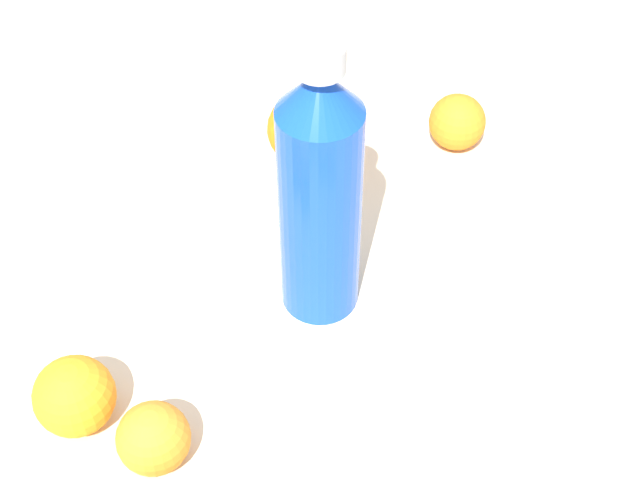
% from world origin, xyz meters
% --- Properties ---
extents(ground_plane, '(2.40, 2.40, 0.00)m').
position_xyz_m(ground_plane, '(0.00, 0.00, 0.00)').
color(ground_plane, beige).
extents(water_bottle, '(0.07, 0.07, 0.29)m').
position_xyz_m(water_bottle, '(0.01, 0.04, 0.14)').
color(water_bottle, blue).
rests_on(water_bottle, ground_plane).
extents(orange_0, '(0.07, 0.07, 0.07)m').
position_xyz_m(orange_0, '(0.12, -0.19, 0.04)').
color(orange_0, orange).
rests_on(orange_0, ground_plane).
extents(orange_2, '(0.06, 0.06, 0.06)m').
position_xyz_m(orange_2, '(0.17, -0.13, 0.03)').
color(orange_2, orange).
rests_on(orange_2, ground_plane).
extents(orange_3, '(0.08, 0.08, 0.08)m').
position_xyz_m(orange_3, '(-0.19, 0.05, 0.04)').
color(orange_3, orange).
rests_on(orange_3, ground_plane).
extents(orange_4, '(0.06, 0.06, 0.06)m').
position_xyz_m(orange_4, '(-0.19, 0.23, 0.03)').
color(orange_4, orange).
rests_on(orange_4, ground_plane).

